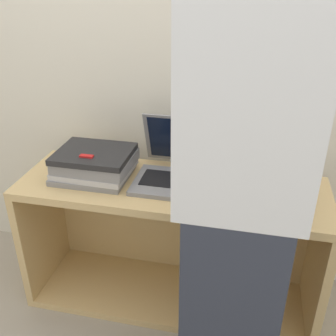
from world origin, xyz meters
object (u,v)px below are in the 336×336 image
(laptop_stack_left, at_px, (95,164))
(laptop_stack_right, at_px, (255,180))
(person, at_px, (241,201))
(laptop_open, at_px, (174,168))

(laptop_stack_left, xyz_separation_m, laptop_stack_right, (0.72, 0.00, 0.00))
(laptop_stack_left, height_order, person, person)
(laptop_open, xyz_separation_m, laptop_stack_right, (0.36, -0.06, 0.01))
(laptop_stack_left, bearing_deg, person, -32.57)
(laptop_open, bearing_deg, person, -57.37)
(laptop_stack_right, height_order, person, person)
(laptop_stack_left, distance_m, person, 0.81)
(person, bearing_deg, laptop_stack_right, 83.56)
(laptop_open, bearing_deg, laptop_stack_right, -9.00)
(laptop_stack_right, bearing_deg, laptop_stack_left, -179.91)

